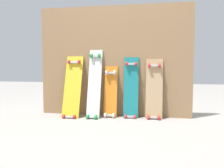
# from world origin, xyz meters

# --- Properties ---
(ground_plane) EXTENTS (12.00, 12.00, 0.00)m
(ground_plane) POSITION_xyz_m (0.00, 0.00, 0.00)
(ground_plane) COLOR #9E9991
(plywood_wall_panel) EXTENTS (2.08, 0.04, 1.49)m
(plywood_wall_panel) POSITION_xyz_m (0.00, 0.07, 0.75)
(plywood_wall_panel) COLOR #99724C
(plywood_wall_panel) RESTS_ON ground
(skateboard_yellow) EXTENTS (0.24, 0.32, 0.89)m
(skateboard_yellow) POSITION_xyz_m (-0.54, -0.10, 0.37)
(skateboard_yellow) COLOR gold
(skateboard_yellow) RESTS_ON ground
(skateboard_white) EXTENTS (0.18, 0.30, 0.97)m
(skateboard_white) POSITION_xyz_m (-0.24, -0.08, 0.42)
(skateboard_white) COLOR silver
(skateboard_white) RESTS_ON ground
(skateboard_orange) EXTENTS (0.18, 0.18, 0.74)m
(skateboard_orange) POSITION_xyz_m (-0.03, -0.02, 0.31)
(skateboard_orange) COLOR orange
(skateboard_orange) RESTS_ON ground
(skateboard_teal) EXTENTS (0.19, 0.17, 0.87)m
(skateboard_teal) POSITION_xyz_m (0.25, -0.01, 0.37)
(skateboard_teal) COLOR #197A7F
(skateboard_teal) RESTS_ON ground
(skateboard_natural) EXTENTS (0.22, 0.18, 0.84)m
(skateboard_natural) POSITION_xyz_m (0.55, -0.02, 0.36)
(skateboard_natural) COLOR tan
(skateboard_natural) RESTS_ON ground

